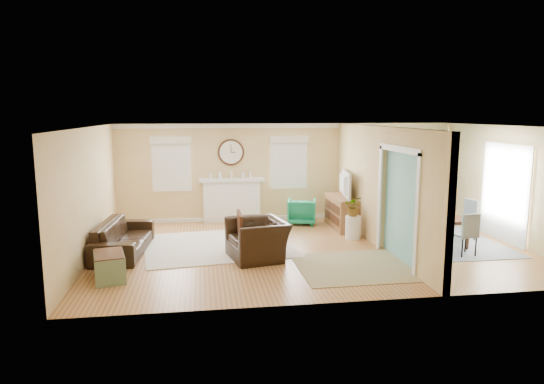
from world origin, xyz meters
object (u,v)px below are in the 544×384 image
object	(u,v)px
green_chair	(302,211)
eames_chair	(257,239)
sofa	(124,237)
credenza	(342,212)
dining_table	(434,227)

from	to	relation	value
green_chair	eames_chair	bearing A→B (deg)	76.23
sofa	green_chair	size ratio (longest dim) A/B	3.10
sofa	eames_chair	world-z (taller)	eames_chair
credenza	eames_chair	bearing A→B (deg)	-136.58
green_chair	dining_table	world-z (taller)	green_chair
credenza	dining_table	distance (m)	2.30
eames_chair	sofa	bearing A→B (deg)	-118.68
dining_table	green_chair	bearing A→B (deg)	54.47
eames_chair	green_chair	distance (m)	3.23
green_chair	sofa	bearing A→B (deg)	39.93
sofa	credenza	xyz separation A→B (m)	(5.12, 1.47, 0.07)
green_chair	credenza	xyz separation A→B (m)	(0.91, -0.58, 0.07)
sofa	dining_table	distance (m)	6.84
eames_chair	dining_table	size ratio (longest dim) A/B	0.66
sofa	eames_chair	bearing A→B (deg)	-102.36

